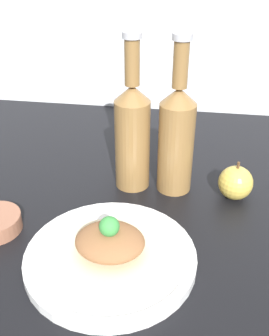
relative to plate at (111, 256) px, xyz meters
The scene contains 6 objects.
ground_plane 16.64cm from the plate, 86.50° to the left, with size 180.00×110.00×4.00cm, color black.
plate is the anchor object (origin of this frame).
plated_food 2.93cm from the plate, 97.13° to the right, with size 17.91×17.91×7.37cm.
cider_bottle_left 26.86cm from the plate, 90.47° to the left, with size 7.38×7.38×32.64cm.
cider_bottle_right 28.28cm from the plate, 70.01° to the left, with size 7.38×7.38×32.64cm.
apple 31.37cm from the plate, 46.21° to the left, with size 7.11×7.11×8.47cm.
Camera 1 is at (10.59, -64.09, 47.62)cm, focal length 42.00 mm.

